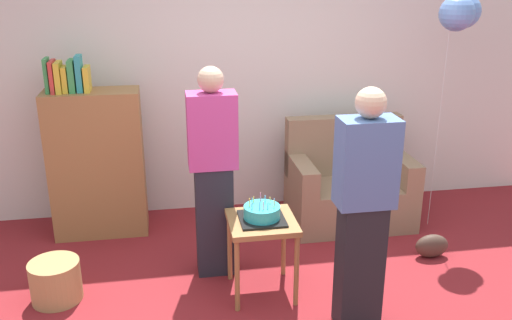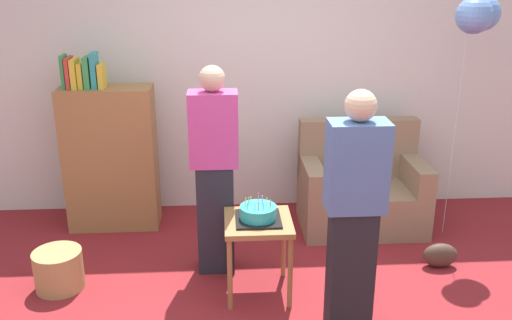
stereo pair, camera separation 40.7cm
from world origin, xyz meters
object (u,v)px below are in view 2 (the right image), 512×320
Objects in this scene: couch at (361,190)px; wicker_basket at (59,270)px; birthday_cake at (258,213)px; person_blowing_candles at (214,171)px; balloon_bunch at (478,14)px; side_table at (258,231)px; person_holding_cake at (354,216)px; bookshelf at (110,156)px; handbag at (440,255)px.

wicker_basket is (-2.50, -0.93, -0.19)m from couch.
birthday_cake is 0.20× the size of person_blowing_candles.
couch is 0.53× the size of balloon_bunch.
side_table reaches higher than wicker_basket.
wicker_basket is (-2.04, 0.64, -0.68)m from person_holding_cake.
person_holding_cake is at bearing -106.20° from couch.
balloon_bunch reaches higher than bookshelf.
person_blowing_candles is (-0.31, 0.36, 0.20)m from birthday_cake.
side_table is 1.63× the size of wicker_basket.
bookshelf is 0.98× the size of person_holding_cake.
birthday_cake is 0.77m from person_holding_cake.
side_table is at bearing -169.68° from handbag.
bookshelf is 2.95m from handbag.
wicker_basket is at bearing -177.60° from handbag.
couch is 3.44× the size of birthday_cake.
bookshelf reaches higher than wicker_basket.
couch is at bearing 46.64° from side_table.
person_blowing_candles is 4.53× the size of wicker_basket.
bookshelf is at bearing 176.52° from couch.
couch is 1.49m from side_table.
side_table is (1.25, -1.21, -0.18)m from bookshelf.
person_holding_cake is (-0.46, -1.57, 0.49)m from couch.
bookshelf is 5.00× the size of birthday_cake.
person_holding_cake is at bearing -41.39° from side_table.
couch is at bearing 159.98° from balloon_bunch.
balloon_bunch is (3.03, -0.42, 1.25)m from bookshelf.
handbag is at bearing -119.66° from balloon_bunch.
handbag is 0.13× the size of balloon_bunch.
birthday_cake is (-0.00, 0.00, 0.14)m from side_table.
balloon_bunch is at bearing 16.80° from person_blowing_candles.
couch is at bearing 46.64° from birthday_cake.
side_table is at bearing -155.90° from balloon_bunch.
birthday_cake is at bearing -5.59° from wicker_basket.
person_blowing_candles is 1.21m from person_holding_cake.
person_blowing_candles is 1.00× the size of person_holding_cake.
handbag is (1.48, 0.27, -0.54)m from birthday_cake.
wicker_basket is at bearing 12.33° from person_holding_cake.
couch reaches higher than birthday_cake.
bookshelf is 1.74m from birthday_cake.
side_table is 1.83× the size of birthday_cake.
bookshelf is 0.77× the size of balloon_bunch.
person_holding_cake is at bearing -41.39° from birthday_cake.
wicker_basket is 2.97m from handbag.
person_holding_cake reaches higher than bookshelf.
couch is 1.51m from birthday_cake.
side_table is at bearing -133.36° from couch.
birthday_cake reaches higher than side_table.
person_blowing_candles is 2.40m from balloon_bunch.
bookshelf is 2.73× the size of side_table.
person_holding_cake is 2.09m from balloon_bunch.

